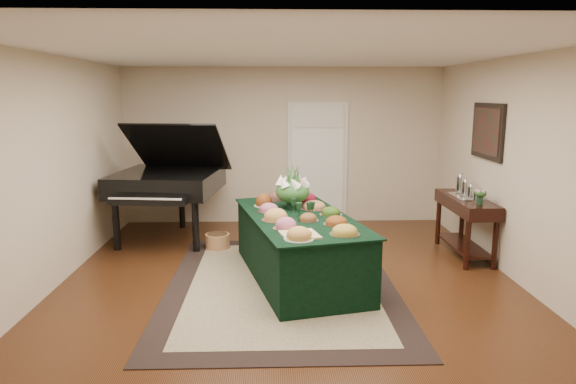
{
  "coord_description": "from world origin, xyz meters",
  "views": [
    {
      "loc": [
        -0.2,
        -5.93,
        2.25
      ],
      "look_at": [
        0.0,
        0.3,
        1.05
      ],
      "focal_mm": 32.0,
      "sensor_mm": 36.0,
      "label": 1
    }
  ],
  "objects_px": {
    "floral_centerpiece": "(293,188)",
    "grand_piano": "(168,181)",
    "buffet_table": "(299,247)",
    "mahogany_sideboard": "(466,211)"
  },
  "relations": [
    {
      "from": "grand_piano",
      "to": "mahogany_sideboard",
      "type": "relative_size",
      "value": 1.41
    },
    {
      "from": "floral_centerpiece",
      "to": "grand_piano",
      "type": "bearing_deg",
      "value": 143.95
    },
    {
      "from": "buffet_table",
      "to": "floral_centerpiece",
      "type": "xyz_separation_m",
      "value": [
        -0.06,
        0.44,
        0.66
      ]
    },
    {
      "from": "buffet_table",
      "to": "grand_piano",
      "type": "xyz_separation_m",
      "value": [
        -1.93,
        1.8,
        0.53
      ]
    },
    {
      "from": "buffet_table",
      "to": "floral_centerpiece",
      "type": "bearing_deg",
      "value": 97.53
    },
    {
      "from": "floral_centerpiece",
      "to": "grand_piano",
      "type": "relative_size",
      "value": 0.23
    },
    {
      "from": "grand_piano",
      "to": "floral_centerpiece",
      "type": "bearing_deg",
      "value": -36.05
    },
    {
      "from": "mahogany_sideboard",
      "to": "floral_centerpiece",
      "type": "bearing_deg",
      "value": -171.02
    },
    {
      "from": "buffet_table",
      "to": "mahogany_sideboard",
      "type": "relative_size",
      "value": 1.9
    },
    {
      "from": "floral_centerpiece",
      "to": "mahogany_sideboard",
      "type": "distance_m",
      "value": 2.49
    }
  ]
}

